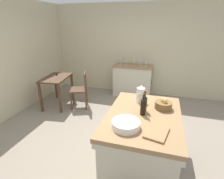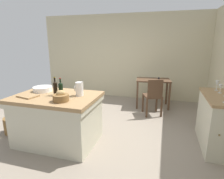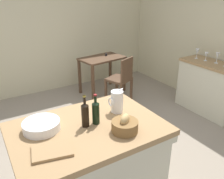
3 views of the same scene
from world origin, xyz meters
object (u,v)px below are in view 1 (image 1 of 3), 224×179
cutting_board (157,133)px  wine_glass_middle (134,61)px  island_table (142,138)px  pitcher (141,95)px  wine_bottle_amber (143,106)px  wine_glass_right (127,62)px  wash_bowl (126,124)px  wine_glass_left (141,62)px  wine_glass_far_right (121,61)px  wine_bottle_dark (144,103)px  wine_glass_far_left (146,63)px  bread_basket (163,105)px  wooden_chair (81,89)px  side_cabinet (132,81)px  writing_desk (56,82)px

cutting_board → wine_glass_middle: 3.25m
island_table → pitcher: (0.40, 0.11, 0.52)m
wine_bottle_amber → wine_glass_right: (2.71, 0.78, 0.02)m
wash_bowl → wine_glass_left: 3.10m
island_table → pitcher: 0.66m
wine_glass_left → wine_glass_middle: 0.20m
island_table → wine_glass_far_right: (2.69, 0.99, 0.57)m
wine_bottle_dark → wine_glass_far_left: wine_bottle_dark is taller
cutting_board → wine_glass_right: bearing=17.7°
cutting_board → island_table: bearing=25.1°
wine_glass_left → bread_basket: bearing=-164.8°
wooden_chair → bread_basket: bearing=-122.9°
wine_glass_far_left → wine_glass_left: size_ratio=0.90×
wine_glass_far_right → wash_bowl: bearing=-165.2°
island_table → wine_bottle_amber: bearing=123.1°
bread_basket → side_cabinet: bearing=19.6°
wine_bottle_dark → wine_glass_left: bearing=8.7°
side_cabinet → cutting_board: 3.23m
pitcher → wine_glass_far_left: 2.25m
wine_bottle_amber → wine_glass_left: 2.74m
wooden_chair → wash_bowl: (-1.93, -1.56, 0.41)m
pitcher → wine_bottle_amber: bearing=-167.8°
side_cabinet → wine_glass_left: wine_glass_left is taller
side_cabinet → wine_glass_left: (0.01, -0.20, 0.58)m
pitcher → wine_glass_middle: (2.34, 0.50, 0.05)m
wooden_chair → wine_glass_middle: bearing=-43.2°
wooden_chair → wine_glass_middle: (1.20, -1.12, 0.53)m
side_cabinet → wine_bottle_amber: bearing=-167.5°
island_table → writing_desk: bearing=58.1°
wine_bottle_dark → wine_glass_middle: 2.71m
wine_glass_left → wine_glass_middle: size_ratio=0.96×
wine_bottle_dark → wine_glass_middle: bearing=12.7°
side_cabinet → wine_glass_far_left: wine_glass_far_left is taller
side_cabinet → writing_desk: size_ratio=1.16×
wine_glass_left → wine_bottle_amber: bearing=-171.7°
writing_desk → bread_basket: (-1.23, -2.63, 0.29)m
pitcher → wash_bowl: pitcher is taller
pitcher → wooden_chair: bearing=54.9°
island_table → wine_bottle_dark: (0.10, 0.01, 0.53)m
wine_bottle_dark → island_table: bearing=-172.9°
wine_glass_middle → wine_glass_left: bearing=-100.0°
wine_bottle_dark → wine_glass_far_right: size_ratio=1.71×
wash_bowl → wine_glass_far_right: (3.07, 0.81, 0.12)m
wine_bottle_dark → wine_glass_far_right: wine_bottle_dark is taller
wash_bowl → writing_desk: bearing=49.7°
island_table → wine_glass_far_right: 2.92m
island_table → wooden_chair: bearing=48.4°
side_cabinet → pitcher: (-2.30, -0.51, 0.53)m
cutting_board → wine_bottle_amber: wine_bottle_amber is taller
wine_glass_far_left → pitcher: bearing=-176.4°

